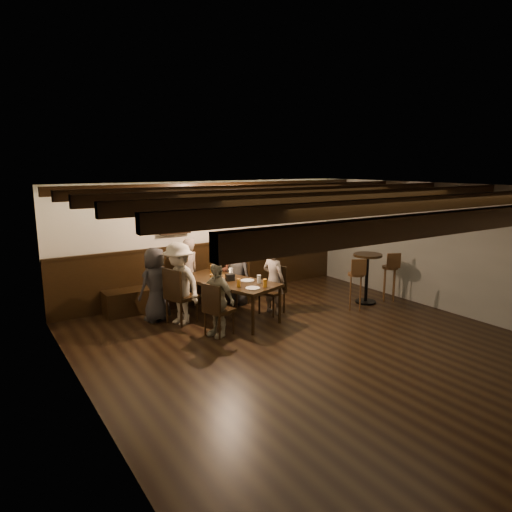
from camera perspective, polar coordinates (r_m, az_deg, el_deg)
room at (r=8.34m, az=-3.54°, el=-0.10°), size 7.00×7.00×7.00m
dining_table at (r=8.16m, az=-3.51°, el=-3.42°), size 1.37×2.04×0.70m
chair_left_near at (r=8.09m, az=-9.34°, el=-6.23°), size 0.57×0.57×0.99m
chair_left_far at (r=7.48m, az=-4.71°, el=-7.87°), size 0.50×0.50×0.88m
chair_right_near at (r=9.06m, az=-2.47°, el=-4.22°), size 0.55×0.55×0.96m
chair_right_far at (r=8.52m, az=2.06°, el=-5.41°), size 0.51×0.51×0.88m
person_bench_left at (r=8.22m, az=-12.43°, el=-3.49°), size 0.74×0.59×1.32m
person_bench_centre at (r=8.89m, az=-8.48°, el=-2.11°), size 0.57×0.46×1.35m
person_bench_right at (r=9.41m, az=-3.79°, el=-1.78°), size 0.68×0.60×1.18m
person_left_near at (r=7.96m, az=-9.59°, el=-3.42°), size 0.79×1.04×1.44m
person_left_far at (r=7.35m, az=-4.93°, el=-5.43°), size 0.50×0.77×1.22m
person_right_near at (r=9.00m, az=-2.36°, el=-2.22°), size 0.55×0.69×1.23m
person_right_far at (r=8.44m, az=2.21°, el=-3.00°), size 0.43×0.53×1.27m
pint_a at (r=8.43m, az=-8.31°, el=-2.16°), size 0.07×0.07×0.14m
pint_b at (r=8.75m, az=-5.53°, el=-1.59°), size 0.07×0.07×0.14m
pint_c at (r=7.99m, az=-5.52°, el=-2.84°), size 0.07×0.07×0.14m
pint_d at (r=8.48m, az=-3.13°, el=-1.97°), size 0.07×0.07×0.14m
pint_e at (r=7.68m, az=-2.18°, el=-3.37°), size 0.07×0.07×0.14m
pint_f at (r=7.93m, az=0.38°, el=-2.90°), size 0.07×0.07×0.14m
pint_g at (r=7.66m, az=1.12°, el=-3.40°), size 0.07×0.07×0.14m
plate_near at (r=7.59m, az=-0.41°, el=-4.03°), size 0.24×0.24×0.01m
plate_far at (r=8.08m, az=-1.09°, el=-3.08°), size 0.24×0.24×0.01m
condiment_caddy at (r=8.10m, az=-3.26°, el=-2.68°), size 0.15×0.10×0.12m
candle at (r=8.43m, az=-4.46°, el=-2.38°), size 0.05×0.05×0.05m
high_top_table at (r=9.32m, az=13.70°, el=-1.82°), size 0.56×0.56×1.00m
bar_stool_left at (r=8.89m, az=12.34°, el=-4.24°), size 0.36×0.37×1.01m
bar_stool_right at (r=9.64m, az=16.33°, el=-3.22°), size 0.36×0.37×1.01m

